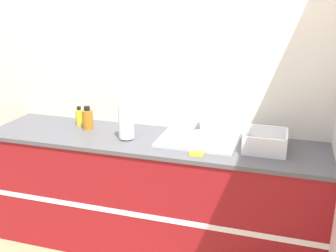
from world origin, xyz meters
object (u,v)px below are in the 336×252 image
at_px(sink, 198,139).
at_px(bottle_amber, 88,119).
at_px(dish_rack, 265,143).
at_px(paper_towel_roll, 126,122).
at_px(bottle_yellow, 79,117).

distance_m(sink, bottle_amber, 0.89).
xyz_separation_m(dish_rack, bottle_amber, (-1.36, 0.05, 0.03)).
distance_m(paper_towel_roll, bottle_yellow, 0.53).
bearing_deg(bottle_amber, sink, -1.62).
height_order(sink, bottle_amber, sink).
height_order(sink, dish_rack, sink).
distance_m(paper_towel_roll, bottle_amber, 0.40).
bearing_deg(dish_rack, bottle_amber, 177.70).
bearing_deg(bottle_yellow, dish_rack, -4.66).
distance_m(dish_rack, bottle_amber, 1.36).
relative_size(paper_towel_roll, bottle_amber, 1.39).
xyz_separation_m(sink, dish_rack, (0.47, -0.03, 0.03)).
height_order(sink, paper_towel_roll, paper_towel_roll).
bearing_deg(sink, paper_towel_roll, -168.59).
xyz_separation_m(paper_towel_roll, bottle_yellow, (-0.49, 0.19, -0.06)).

